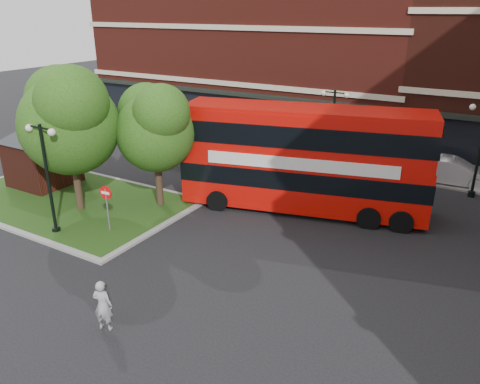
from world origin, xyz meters
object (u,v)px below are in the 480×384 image
Objects in this scene: woman at (103,305)px; car_silver at (268,151)px; bus at (304,153)px; car_white at (452,171)px.

woman is 18.36m from car_silver.
bus is 3.01× the size of car_silver.
bus is at bearing -141.09° from car_silver.
car_silver is at bearing 115.71° from bus.
car_white is (5.91, 7.64, -2.19)m from bus.
car_silver is at bearing 93.22° from car_white.
bus is at bearing -114.32° from woman.
car_silver is 0.87× the size of car_white.
woman is 0.37× the size of car_white.
car_silver is (-5.13, 6.14, -2.27)m from bus.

